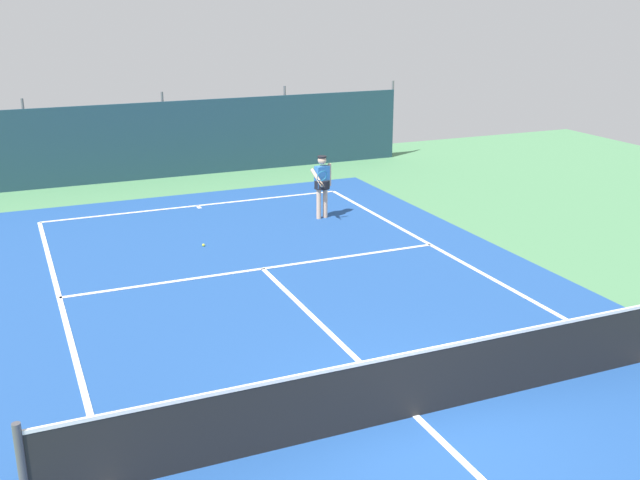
# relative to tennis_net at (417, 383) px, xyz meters

# --- Properties ---
(ground_plane) EXTENTS (36.00, 36.00, 0.00)m
(ground_plane) POSITION_rel_tennis_net_xyz_m (0.00, 0.00, -0.51)
(ground_plane) COLOR #4C8456
(court_surface) EXTENTS (11.02, 26.60, 0.01)m
(court_surface) POSITION_rel_tennis_net_xyz_m (0.00, 0.00, -0.51)
(court_surface) COLOR #1E478C
(court_surface) RESTS_ON ground
(tennis_net) EXTENTS (10.12, 0.10, 1.10)m
(tennis_net) POSITION_rel_tennis_net_xyz_m (0.00, 0.00, 0.00)
(tennis_net) COLOR black
(tennis_net) RESTS_ON ground
(back_fence) EXTENTS (16.30, 0.98, 2.70)m
(back_fence) POSITION_rel_tennis_net_xyz_m (-0.00, 16.17, 0.16)
(back_fence) COLOR #1E3D4C
(back_fence) RESTS_ON ground
(tennis_player) EXTENTS (0.63, 0.80, 1.64)m
(tennis_player) POSITION_rel_tennis_net_xyz_m (2.69, 9.45, 0.45)
(tennis_player) COLOR #D8AD8C
(tennis_player) RESTS_ON ground
(tennis_ball_near_player) EXTENTS (0.07, 0.07, 0.07)m
(tennis_ball_near_player) POSITION_rel_tennis_net_xyz_m (-0.76, 8.38, -0.48)
(tennis_ball_near_player) COLOR #CCDB33
(tennis_ball_near_player) RESTS_ON ground
(parked_car) EXTENTS (2.25, 4.32, 1.68)m
(parked_car) POSITION_rel_tennis_net_xyz_m (2.89, 18.06, 0.33)
(parked_car) COLOR maroon
(parked_car) RESTS_ON ground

